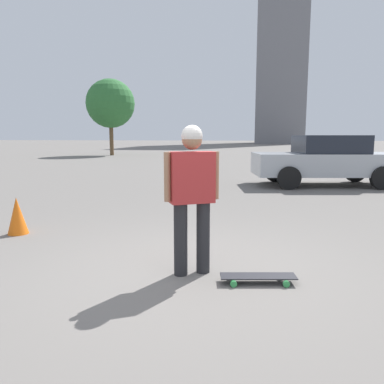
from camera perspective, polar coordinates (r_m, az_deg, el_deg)
name	(u,v)px	position (r m, az deg, el deg)	size (l,w,h in m)	color
ground_plane	(192,273)	(4.27, 0.00, -12.27)	(220.00, 220.00, 0.00)	slate
person	(192,189)	(4.03, 0.00, 0.44)	(0.39, 0.56, 1.63)	#262628
skateboard	(258,277)	(4.05, 10.04, -12.63)	(0.34, 0.81, 0.08)	#232328
car_parked_near	(326,160)	(12.15, 19.77, 4.63)	(2.51, 4.50, 1.53)	#ADB2B7
building_block_distant	(281,40)	(78.27, 13.34, 21.55)	(14.25, 8.78, 38.69)	slate
tree_distant	(110,104)	(29.97, -12.33, 13.02)	(3.69, 3.69, 5.78)	brown
traffic_cone	(17,216)	(6.42, -25.09, -3.29)	(0.31, 0.31, 0.58)	orange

